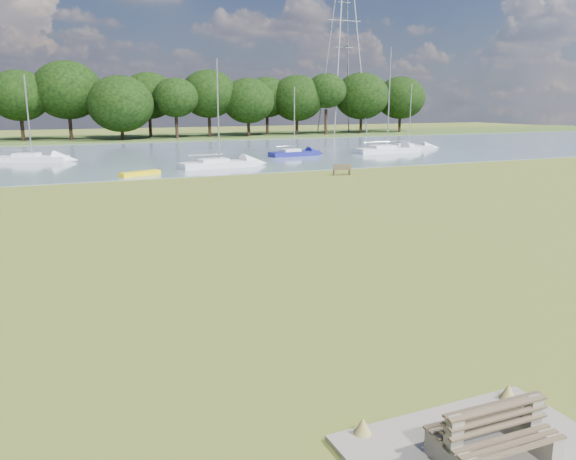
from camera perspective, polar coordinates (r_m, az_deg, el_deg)
name	(u,v)px	position (r m, az deg, el deg)	size (l,w,h in m)	color
ground	(225,252)	(21.48, -6.40, -2.23)	(220.00, 220.00, 0.00)	olive
river	(106,157)	(62.39, -18.01, 7.10)	(220.00, 40.00, 0.10)	slate
far_bank	(85,140)	(92.22, -19.94, 8.61)	(220.00, 20.00, 0.40)	#4C6626
bench_pair	(493,435)	(9.80, 20.15, -19.00)	(1.88, 1.13, 1.00)	gray
riverbank_bench	(342,170)	(44.24, 5.50, 6.13)	(1.48, 0.85, 0.88)	brown
kayak	(140,173)	(44.94, -14.79, 5.58)	(3.27, 0.76, 0.33)	yellow
pylon	(344,20)	(103.59, 5.72, 20.49)	(6.51, 4.56, 31.34)	#95989C
tree_line	(49,96)	(87.87, -23.11, 12.40)	(131.96, 8.95, 10.84)	black
sailboat_1	(386,148)	(64.34, 9.97, 8.21)	(7.51, 2.19, 11.34)	white
sailboat_2	(294,152)	(59.52, 0.59, 7.96)	(5.68, 2.26, 7.10)	navy
sailboat_3	(219,162)	(49.31, -7.07, 6.88)	(7.02, 2.61, 9.10)	white
sailboat_4	(408,146)	(70.50, 12.12, 8.39)	(5.80, 3.38, 7.70)	white
sailboat_6	(31,157)	(59.00, -24.63, 6.79)	(6.66, 4.23, 8.01)	white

